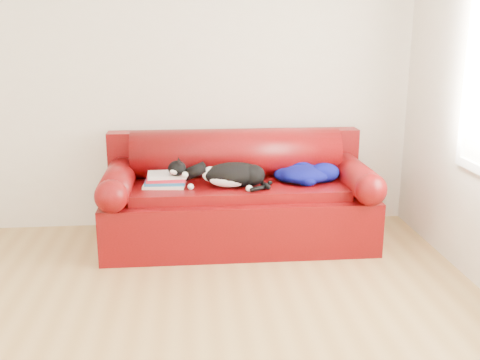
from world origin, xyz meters
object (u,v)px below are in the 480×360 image
object	(u,v)px
cat	(233,175)
blanket	(306,173)
sofa_base	(238,214)
book_stack	(166,180)

from	to	relation	value
cat	blanket	size ratio (longest dim) A/B	1.09
sofa_base	book_stack	distance (m)	0.65
sofa_base	blanket	bearing A→B (deg)	-1.51
book_stack	cat	size ratio (longest dim) A/B	0.53
sofa_base	blanket	xyz separation A→B (m)	(0.54, -0.01, 0.33)
sofa_base	book_stack	size ratio (longest dim) A/B	6.26
cat	blanket	distance (m)	0.60
sofa_base	book_stack	bearing A→B (deg)	-174.77
book_stack	sofa_base	bearing A→B (deg)	5.23
sofa_base	cat	distance (m)	0.38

